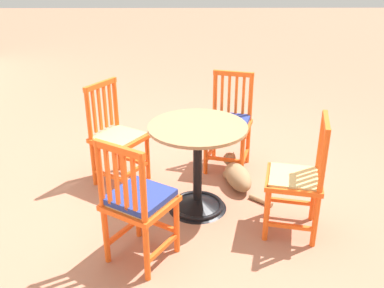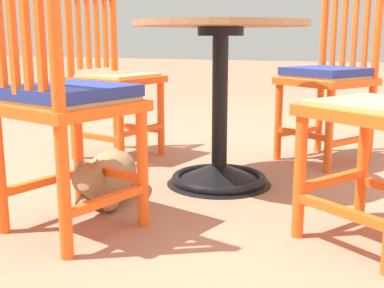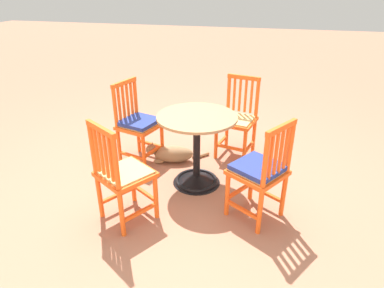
{
  "view_description": "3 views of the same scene",
  "coord_description": "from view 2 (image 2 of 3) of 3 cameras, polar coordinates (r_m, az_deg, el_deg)",
  "views": [
    {
      "loc": [
        -3.21,
        0.2,
        1.99
      ],
      "look_at": [
        -0.07,
        0.17,
        0.55
      ],
      "focal_mm": 41.16,
      "sensor_mm": 36.0,
      "label": 1
    },
    {
      "loc": [
        1.96,
        0.81,
        0.66
      ],
      "look_at": [
        -0.18,
        -0.02,
        0.17
      ],
      "focal_mm": 46.65,
      "sensor_mm": 36.0,
      "label": 2
    },
    {
      "loc": [
        -0.78,
        2.98,
        1.88
      ],
      "look_at": [
        -0.06,
        -0.0,
        0.36
      ],
      "focal_mm": 31.55,
      "sensor_mm": 36.0,
      "label": 3
    }
  ],
  "objects": [
    {
      "name": "orange_chair_tucked_in",
      "position": [
        2.75,
        15.39,
        7.27
      ],
      "size": [
        0.55,
        0.55,
        0.91
      ],
      "color": "#EA5619",
      "rests_on": "ground_plane"
    },
    {
      "name": "orange_chair_facing_out",
      "position": [
        2.79,
        -9.04,
        7.35
      ],
      "size": [
        0.48,
        0.48,
        0.91
      ],
      "color": "#EA5619",
      "rests_on": "ground_plane"
    },
    {
      "name": "ground_plane",
      "position": [
        2.23,
        -1.2,
        -5.12
      ],
      "size": [
        24.0,
        24.0,
        0.0
      ],
      "primitive_type": "plane",
      "color": "#A36B51"
    },
    {
      "name": "tabby_cat",
      "position": [
        2.08,
        -9.76,
        -3.78
      ],
      "size": [
        0.68,
        0.41,
        0.23
      ],
      "color": "#8E704C",
      "rests_on": "ground_plane"
    },
    {
      "name": "cafe_table",
      "position": [
        2.24,
        3.17,
        2.47
      ],
      "size": [
        0.76,
        0.76,
        0.73
      ],
      "color": "black",
      "rests_on": "ground_plane"
    },
    {
      "name": "orange_chair_at_corner",
      "position": [
        1.7,
        -14.48,
        4.55
      ],
      "size": [
        0.5,
        0.5,
        0.91
      ],
      "color": "#EA5619",
      "rests_on": "ground_plane"
    }
  ]
}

